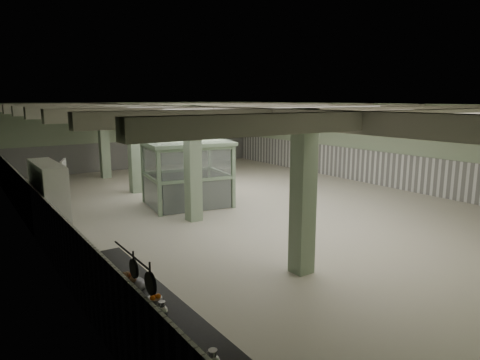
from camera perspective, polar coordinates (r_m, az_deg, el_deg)
floor at (r=15.81m, az=0.12°, el=-3.11°), size 20.00×20.00×0.00m
ceiling at (r=15.35m, az=0.13°, el=10.05°), size 14.00×20.00×0.02m
wall_back at (r=24.34m, az=-13.41°, el=5.80°), size 14.00×0.02×3.60m
wall_left at (r=12.91m, az=-26.41°, el=0.75°), size 0.02×20.00×3.60m
wall_right at (r=20.26m, az=16.72°, el=4.68°), size 0.02×20.00×3.60m
wainscot_left at (r=13.12m, az=-25.92°, el=-3.75°), size 0.05×19.90×1.50m
wainscot_right at (r=20.37m, az=16.52°, el=1.74°), size 0.05×19.90×1.50m
wainscot_back at (r=24.42m, az=-13.28°, el=3.34°), size 13.90×0.05×1.50m
girder at (r=14.09m, az=-8.39°, el=8.98°), size 0.45×19.90×0.40m
beam_a at (r=10.11m, az=25.22°, el=7.63°), size 13.90×0.35×0.32m
beam_b at (r=11.59m, az=14.45°, el=8.58°), size 13.90×0.35×0.32m
beam_c at (r=13.37m, az=6.29°, el=9.11°), size 13.90×0.35×0.32m
beam_d at (r=15.35m, az=0.13°, el=9.38°), size 13.90×0.35×0.32m
beam_e at (r=17.47m, az=-4.59°, el=9.52°), size 13.90×0.35×0.32m
beam_f at (r=19.67m, az=-8.27°, el=9.59°), size 13.90×0.35×0.32m
beam_g at (r=21.94m, az=-11.20°, el=9.61°), size 13.90×0.35×0.32m
column_a at (r=9.30m, az=8.42°, el=-1.74°), size 0.42×0.42×3.60m
column_b at (r=13.34m, az=-6.31°, el=2.11°), size 0.42×0.42×3.60m
column_c at (r=17.87m, az=-13.92°, el=4.06°), size 0.42×0.42×3.60m
column_d at (r=21.65m, az=-17.68°, el=4.99°), size 0.42×0.42×3.60m
hook_rail at (r=5.69m, az=-14.35°, el=-9.61°), size 0.02×1.20×0.02m
pendant_front at (r=11.98m, az=15.96°, el=6.80°), size 0.44×0.44×0.22m
pendant_mid at (r=16.06m, az=0.59°, el=8.12°), size 0.44×0.44×0.22m
pendant_back at (r=20.36m, az=-7.60°, el=8.60°), size 0.44×0.44×0.22m
prep_counter at (r=6.90m, az=-12.41°, el=-18.41°), size 0.82×4.70×0.91m
pitcher_near at (r=6.06m, az=-10.33°, el=-16.70°), size 0.19×0.21×0.24m
veg_colander at (r=7.02m, az=-14.48°, el=-12.94°), size 0.51×0.51×0.23m
orange_bowl at (r=6.51m, az=-11.32°, el=-15.51°), size 0.27×0.27×0.08m
skillet_near at (r=5.36m, az=-11.85°, el=-13.33°), size 0.04×0.29×0.29m
skillet_far at (r=5.83m, az=-13.97°, el=-11.39°), size 0.03×0.25×0.25m
walkin_cooler at (r=12.48m, az=-23.98°, el=-2.87°), size 0.89×2.30×2.10m
guard_booth at (r=15.37m, az=-7.11°, el=2.54°), size 3.23×2.86×2.39m
filing_cabinet at (r=16.86m, az=-2.20°, el=-0.29°), size 0.44×0.57×1.12m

